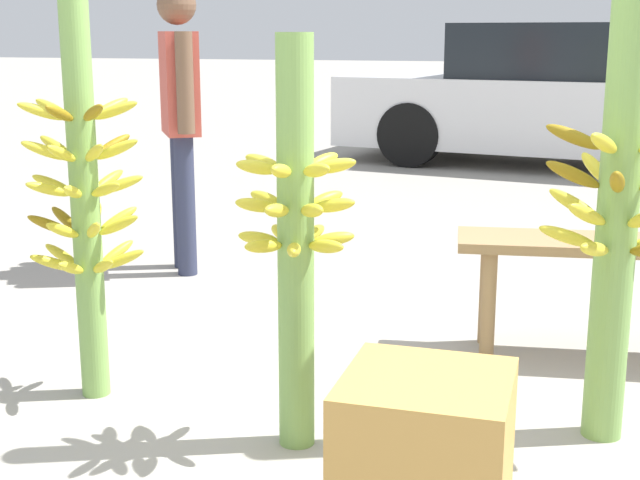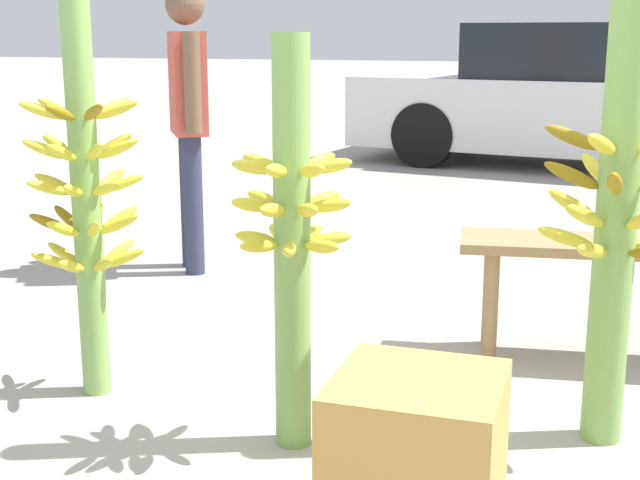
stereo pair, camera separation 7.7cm
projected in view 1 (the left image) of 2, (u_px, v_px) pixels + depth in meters
ground_plane at (316, 460)px, 2.81m from camera, size 80.00×80.00×0.00m
banana_stalk_left at (85, 196)px, 3.16m from camera, size 0.42×0.42×1.47m
banana_stalk_center at (296, 239)px, 2.77m from camera, size 0.38×0.38×1.32m
banana_stalk_right at (620, 188)px, 2.80m from camera, size 0.49×0.49×1.68m
vendor_person at (180, 104)px, 4.84m from camera, size 0.38×0.53×1.56m
market_bench at (638, 261)px, 3.58m from camera, size 1.47×0.53×0.50m
parked_car at (571, 98)px, 8.90m from camera, size 4.62×2.36×1.41m
produce_crate at (425, 455)px, 2.37m from camera, size 0.44×0.44×0.44m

